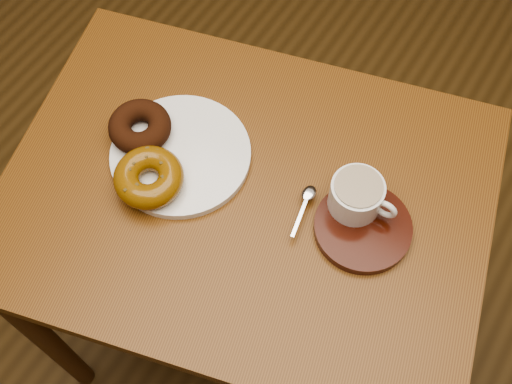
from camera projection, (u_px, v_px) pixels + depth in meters
The scene contains 8 objects.
ground at pixel (362, 304), 1.70m from camera, with size 6.00×6.00×0.00m, color #523919.
cafe_table at pixel (246, 223), 1.14m from camera, with size 0.90×0.76×0.73m.
donut_plate at pixel (181, 155), 1.06m from camera, with size 0.23×0.23×0.01m, color white.
donut_cinnamon at pixel (140, 127), 1.05m from camera, with size 0.10×0.10×0.04m, color black.
donut_caramel at pixel (149, 177), 1.00m from camera, with size 0.13×0.13×0.04m.
saucer at pixel (363, 228), 0.99m from camera, with size 0.15×0.15×0.02m, color #330F07.
coffee_cup at pixel (357, 195), 0.98m from camera, with size 0.11×0.08×0.06m.
teaspoon at pixel (307, 198), 1.01m from camera, with size 0.03×0.09×0.01m.
Camera 1 is at (0.05, -0.60, 1.64)m, focal length 45.00 mm.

